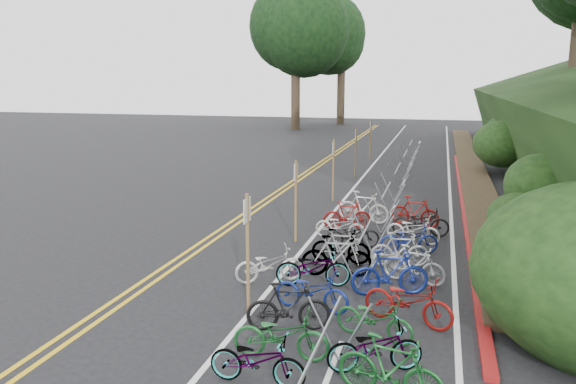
% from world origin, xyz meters
% --- Properties ---
extents(ground, '(120.00, 120.00, 0.00)m').
position_xyz_m(ground, '(0.00, 0.00, 0.00)').
color(ground, black).
rests_on(ground, ground).
extents(road_markings, '(7.47, 80.00, 0.01)m').
position_xyz_m(road_markings, '(0.63, 10.10, 0.00)').
color(road_markings, gold).
rests_on(road_markings, ground).
extents(red_curb, '(0.25, 28.00, 0.10)m').
position_xyz_m(red_curb, '(5.70, 12.00, 0.05)').
color(red_curb, maroon).
rests_on(red_curb, ground).
extents(bike_rack_front, '(1.14, 3.20, 1.16)m').
position_xyz_m(bike_rack_front, '(3.17, -3.42, 0.86)').
color(bike_rack_front, gray).
rests_on(bike_rack_front, ground).
extents(bike_racks_rest, '(1.14, 23.00, 1.17)m').
position_xyz_m(bike_racks_rest, '(3.00, 13.00, 0.85)').
color(bike_racks_rest, gray).
rests_on(bike_racks_rest, ground).
extents(signpost_near, '(0.08, 0.40, 2.58)m').
position_xyz_m(signpost_near, '(0.98, -0.42, 1.47)').
color(signpost_near, brown).
rests_on(signpost_near, ground).
extents(signposts_rest, '(0.08, 18.40, 2.50)m').
position_xyz_m(signposts_rest, '(0.60, 14.00, 1.43)').
color(signposts_rest, brown).
rests_on(signposts_rest, ground).
extents(bike_front, '(1.34, 1.76, 0.88)m').
position_xyz_m(bike_front, '(0.84, 1.49, 0.44)').
color(bike_front, beige).
rests_on(bike_front, ground).
extents(bike_valet, '(3.39, 12.64, 1.09)m').
position_xyz_m(bike_valet, '(3.07, 2.31, 0.47)').
color(bike_valet, slate).
rests_on(bike_valet, ground).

